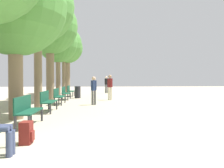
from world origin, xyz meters
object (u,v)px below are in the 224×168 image
(bench_row_4, at_px, (65,92))
(backpack, at_px, (27,133))
(bench_row_3, at_px, (58,95))
(tree_row_2, at_px, (38,7))
(bench_row_1, at_px, (27,109))
(pedestrian_mid, at_px, (110,86))
(bench_row_2, at_px, (47,100))
(pedestrian_near, at_px, (106,83))
(tree_row_1, at_px, (15,5))
(bench_row_5, at_px, (70,90))
(pedestrian_far, at_px, (94,89))
(tree_row_3, at_px, (50,27))
(trash_bin, at_px, (78,92))
(tree_row_5, at_px, (63,44))
(tree_row_6, at_px, (67,49))
(tree_row_4, at_px, (58,43))

(bench_row_4, height_order, backpack, bench_row_4)
(bench_row_3, relative_size, tree_row_2, 0.22)
(bench_row_1, bearing_deg, tree_row_2, 99.82)
(tree_row_2, bearing_deg, pedestrian_mid, 44.64)
(bench_row_2, distance_m, pedestrian_near, 13.25)
(tree_row_1, bearing_deg, bench_row_1, -58.54)
(bench_row_5, xyz_separation_m, pedestrian_far, (2.01, -6.23, 0.38))
(bench_row_2, bearing_deg, pedestrian_near, 75.72)
(backpack, bearing_deg, bench_row_4, 93.11)
(tree_row_3, bearing_deg, pedestrian_mid, 12.39)
(bench_row_2, distance_m, bench_row_3, 2.89)
(trash_bin, bearing_deg, tree_row_5, 114.05)
(pedestrian_near, bearing_deg, tree_row_5, -148.21)
(bench_row_5, xyz_separation_m, tree_row_5, (-0.74, 1.68, 4.09))
(tree_row_3, bearing_deg, tree_row_2, -90.00)
(tree_row_6, height_order, trash_bin, tree_row_6)
(tree_row_1, relative_size, tree_row_6, 0.94)
(bench_row_5, relative_size, pedestrian_far, 0.97)
(pedestrian_near, bearing_deg, pedestrian_mid, -91.15)
(bench_row_2, height_order, pedestrian_near, pedestrian_near)
(bench_row_1, distance_m, bench_row_5, 11.55)
(tree_row_5, bearing_deg, tree_row_2, -90.00)
(tree_row_4, relative_size, pedestrian_far, 3.63)
(tree_row_2, height_order, backpack, tree_row_2)
(bench_row_2, relative_size, backpack, 3.15)
(bench_row_3, height_order, pedestrian_far, pedestrian_far)
(bench_row_1, relative_size, bench_row_4, 1.00)
(pedestrian_mid, distance_m, trash_bin, 2.97)
(bench_row_1, relative_size, tree_row_3, 0.24)
(tree_row_1, relative_size, pedestrian_mid, 3.41)
(tree_row_5, height_order, trash_bin, tree_row_5)
(bench_row_2, distance_m, tree_row_6, 13.79)
(bench_row_4, distance_m, tree_row_5, 6.18)
(bench_row_3, height_order, pedestrian_near, pedestrian_near)
(bench_row_4, bearing_deg, tree_row_1, -95.70)
(tree_row_3, distance_m, backpack, 10.30)
(bench_row_3, xyz_separation_m, tree_row_1, (-0.74, -4.56, 3.52))
(backpack, distance_m, trash_bin, 11.78)
(bench_row_3, relative_size, backpack, 3.15)
(tree_row_1, height_order, trash_bin, tree_row_1)
(trash_bin, bearing_deg, bench_row_5, 114.23)
(tree_row_4, relative_size, trash_bin, 6.39)
(bench_row_5, height_order, tree_row_6, tree_row_6)
(bench_row_1, bearing_deg, pedestrian_mid, 68.99)
(tree_row_4, distance_m, pedestrian_mid, 5.45)
(backpack, xyz_separation_m, pedestrian_mid, (2.54, 10.03, 0.75))
(bench_row_2, distance_m, bench_row_4, 5.78)
(tree_row_5, xyz_separation_m, backpack, (1.32, -15.17, -4.37))
(bench_row_5, xyz_separation_m, backpack, (0.58, -13.49, -0.28))
(bench_row_4, xyz_separation_m, pedestrian_far, (2.01, -3.34, 0.38))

